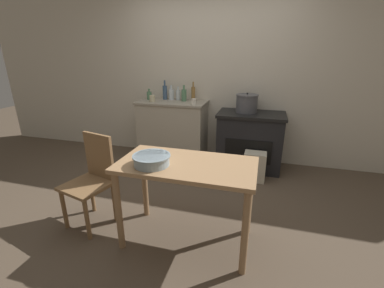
{
  "coord_description": "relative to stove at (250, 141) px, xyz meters",
  "views": [
    {
      "loc": [
        0.78,
        -2.37,
        1.63
      ],
      "look_at": [
        0.0,
        0.39,
        0.6
      ],
      "focal_mm": 24.0,
      "sensor_mm": 36.0,
      "label": 1
    }
  ],
  "objects": [
    {
      "name": "ground_plane",
      "position": [
        -0.63,
        -1.27,
        -0.41
      ],
      "size": [
        14.0,
        14.0,
        0.0
      ],
      "primitive_type": "plane",
      "color": "brown"
    },
    {
      "name": "wall_back",
      "position": [
        -0.63,
        0.31,
        0.86
      ],
      "size": [
        8.0,
        0.07,
        2.55
      ],
      "color": "beige",
      "rests_on": "ground_plane"
    },
    {
      "name": "counter_cabinet",
      "position": [
        -1.19,
        0.02,
        0.05
      ],
      "size": [
        1.05,
        0.55,
        0.93
      ],
      "color": "#B2A893",
      "rests_on": "ground_plane"
    },
    {
      "name": "stove",
      "position": [
        0.0,
        0.0,
        0.0
      ],
      "size": [
        0.94,
        0.59,
        0.83
      ],
      "color": "black",
      "rests_on": "ground_plane"
    },
    {
      "name": "work_table",
      "position": [
        -0.42,
        -1.78,
        0.23
      ],
      "size": [
        1.15,
        0.6,
        0.77
      ],
      "color": "#A87F56",
      "rests_on": "ground_plane"
    },
    {
      "name": "chair",
      "position": [
        -1.39,
        -1.75,
        0.06
      ],
      "size": [
        0.49,
        0.49,
        0.9
      ],
      "rotation": [
        0.0,
        0.0,
        -0.25
      ],
      "color": "olive",
      "rests_on": "ground_plane"
    },
    {
      "name": "flour_sack",
      "position": [
        0.11,
        -0.42,
        -0.22
      ],
      "size": [
        0.28,
        0.2,
        0.39
      ],
      "primitive_type": "cube",
      "color": "beige",
      "rests_on": "ground_plane"
    },
    {
      "name": "stock_pot",
      "position": [
        -0.08,
        0.03,
        0.54
      ],
      "size": [
        0.31,
        0.31,
        0.28
      ],
      "color": "#4C4C51",
      "rests_on": "stove"
    },
    {
      "name": "mixing_bowl_large",
      "position": [
        -0.68,
        -1.89,
        0.4
      ],
      "size": [
        0.31,
        0.31,
        0.09
      ],
      "color": "#93A8B2",
      "rests_on": "work_table"
    },
    {
      "name": "bottle_far_left",
      "position": [
        -1.14,
        0.15,
        0.6
      ],
      "size": [
        0.06,
        0.06,
        0.21
      ],
      "color": "silver",
      "rests_on": "counter_cabinet"
    },
    {
      "name": "bottle_left",
      "position": [
        -1.59,
        0.08,
        0.58
      ],
      "size": [
        0.08,
        0.08,
        0.17
      ],
      "color": "#517F5B",
      "rests_on": "counter_cabinet"
    },
    {
      "name": "bottle_mid_left",
      "position": [
        -1.25,
        0.15,
        0.6
      ],
      "size": [
        0.08,
        0.08,
        0.22
      ],
      "color": "silver",
      "rests_on": "counter_cabinet"
    },
    {
      "name": "bottle_center_left",
      "position": [
        -1.02,
        0.08,
        0.61
      ],
      "size": [
        0.08,
        0.08,
        0.24
      ],
      "color": "#517F5B",
      "rests_on": "counter_cabinet"
    },
    {
      "name": "bottle_center",
      "position": [
        -1.36,
        0.15,
        0.63
      ],
      "size": [
        0.07,
        0.07,
        0.29
      ],
      "color": "#3D5675",
      "rests_on": "counter_cabinet"
    },
    {
      "name": "bottle_center_right",
      "position": [
        -0.9,
        0.17,
        0.62
      ],
      "size": [
        0.06,
        0.06,
        0.28
      ],
      "color": "olive",
      "rests_on": "counter_cabinet"
    },
    {
      "name": "cup_mid_right",
      "position": [
        -0.8,
        -0.16,
        0.56
      ],
      "size": [
        0.07,
        0.07,
        0.09
      ],
      "primitive_type": "cylinder",
      "color": "silver",
      "rests_on": "counter_cabinet"
    },
    {
      "name": "cup_right",
      "position": [
        -1.47,
        -0.08,
        0.56
      ],
      "size": [
        0.08,
        0.08,
        0.1
      ],
      "primitive_type": "cylinder",
      "color": "beige",
      "rests_on": "counter_cabinet"
    }
  ]
}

